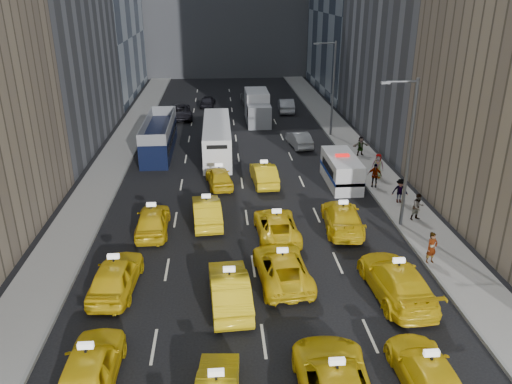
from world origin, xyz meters
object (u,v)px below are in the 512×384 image
Objects in this scene: nypd_van at (341,171)px; double_decker at (159,136)px; city_bus at (217,139)px; box_truck at (257,107)px; pedestrian_0 at (432,248)px.

nypd_van is 0.55× the size of double_decker.
city_bus is at bearing -6.74° from double_decker.
double_decker is (-14.16, 8.92, 0.40)m from nypd_van.
city_bus is 1.54× the size of box_truck.
double_decker reaches higher than city_bus.
double_decker is 13.72m from box_truck.
double_decker is at bearing -137.64° from box_truck.
box_truck is at bearing 62.43° from city_bus.
double_decker is at bearing 108.86° from pedestrian_0.
nypd_van is at bearing -46.76° from city_bus.
nypd_van is 0.78× the size of box_truck.
double_decker is at bearing 141.73° from nypd_van.
nypd_van is 19.45m from box_truck.
nypd_van is 16.74m from double_decker.
city_bus reaches higher than nypd_van.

